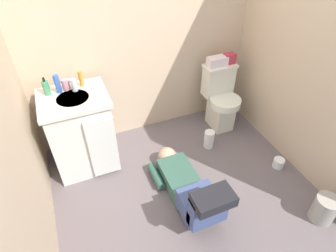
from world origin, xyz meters
TOP-DOWN VIEW (x-y plane):
  - ground_plane at (0.00, 0.00)m, footprint 2.85×3.08m
  - wall_back at (0.00, 1.08)m, footprint 2.51×0.08m
  - wall_right at (1.22, 0.00)m, footprint 0.08×2.08m
  - toilet at (0.80, 0.75)m, footprint 0.36×0.46m
  - vanity_cabinet at (-0.77, 0.70)m, footprint 0.60×0.53m
  - faucet at (-0.78, 0.85)m, footprint 0.02×0.02m
  - person_plumber at (-0.02, -0.14)m, footprint 0.39×1.06m
  - tissue_box at (0.76, 0.84)m, footprint 0.22×0.11m
  - toiletry_bag at (0.91, 0.84)m, footprint 0.12×0.09m
  - soap_dispenser at (-0.97, 0.83)m, footprint 0.06×0.06m
  - bottle_blue at (-0.87, 0.82)m, footprint 0.05×0.05m
  - bottle_pink at (-0.81, 0.84)m, footprint 0.06×0.06m
  - bottle_clear at (-0.74, 0.80)m, footprint 0.05×0.05m
  - bottle_amber at (-0.66, 0.85)m, footprint 0.04×0.04m
  - trash_can at (0.96, -0.74)m, footprint 0.20×0.20m
  - paper_towel_roll at (0.50, 0.43)m, footprint 0.11×0.11m
  - toilet_paper_roll at (1.02, -0.12)m, footprint 0.11×0.11m

SIDE VIEW (x-z plane):
  - ground_plane at x=0.00m, z-range -0.04..0.00m
  - toilet_paper_roll at x=1.02m, z-range 0.00..0.10m
  - paper_towel_roll at x=0.50m, z-range 0.00..0.21m
  - trash_can at x=0.96m, z-range 0.00..0.26m
  - person_plumber at x=-0.02m, z-range -0.08..0.44m
  - toilet at x=0.80m, z-range -0.01..0.74m
  - vanity_cabinet at x=-0.77m, z-range 0.01..0.83m
  - tissue_box at x=0.76m, z-range 0.75..0.85m
  - toiletry_bag at x=0.91m, z-range 0.75..0.86m
  - faucet at x=-0.78m, z-range 0.82..0.92m
  - bottle_pink at x=-0.81m, z-range 0.82..0.92m
  - bottle_clear at x=-0.74m, z-range 0.82..0.93m
  - soap_dispenser at x=-0.97m, z-range 0.80..0.97m
  - bottle_amber at x=-0.66m, z-range 0.82..0.97m
  - bottle_blue at x=-0.87m, z-range 0.82..0.99m
  - wall_back at x=0.00m, z-range 0.00..2.40m
  - wall_right at x=1.22m, z-range 0.00..2.40m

